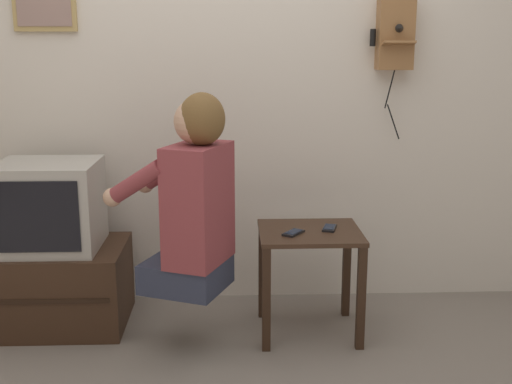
{
  "coord_description": "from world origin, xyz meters",
  "views": [
    {
      "loc": [
        0.04,
        -2.48,
        1.45
      ],
      "look_at": [
        0.16,
        0.51,
        0.75
      ],
      "focal_mm": 45.0,
      "sensor_mm": 36.0,
      "label": 1
    }
  ],
  "objects_px": {
    "wall_phone_antique": "(395,33)",
    "cell_phone_spare": "(329,228)",
    "television": "(49,206)",
    "person": "(193,198)",
    "cell_phone_held": "(293,233)"
  },
  "relations": [
    {
      "from": "cell_phone_held",
      "to": "person",
      "type": "bearing_deg",
      "value": -131.72
    },
    {
      "from": "person",
      "to": "television",
      "type": "xyz_separation_m",
      "value": [
        -0.75,
        0.31,
        -0.1
      ]
    },
    {
      "from": "cell_phone_held",
      "to": "cell_phone_spare",
      "type": "xyz_separation_m",
      "value": [
        0.19,
        0.08,
        0.0
      ]
    },
    {
      "from": "wall_phone_antique",
      "to": "cell_phone_spare",
      "type": "height_order",
      "value": "wall_phone_antique"
    },
    {
      "from": "television",
      "to": "cell_phone_spare",
      "type": "height_order",
      "value": "television"
    },
    {
      "from": "television",
      "to": "cell_phone_held",
      "type": "xyz_separation_m",
      "value": [
        1.23,
        -0.2,
        -0.1
      ]
    },
    {
      "from": "person",
      "to": "television",
      "type": "bearing_deg",
      "value": 90.05
    },
    {
      "from": "person",
      "to": "cell_phone_spare",
      "type": "distance_m",
      "value": 0.72
    },
    {
      "from": "cell_phone_spare",
      "to": "person",
      "type": "bearing_deg",
      "value": -148.33
    },
    {
      "from": "television",
      "to": "cell_phone_held",
      "type": "bearing_deg",
      "value": -9.32
    },
    {
      "from": "wall_phone_antique",
      "to": "cell_phone_spare",
      "type": "xyz_separation_m",
      "value": [
        -0.39,
        -0.41,
        -0.95
      ]
    },
    {
      "from": "television",
      "to": "cell_phone_spare",
      "type": "distance_m",
      "value": 1.42
    },
    {
      "from": "television",
      "to": "cell_phone_spare",
      "type": "relative_size",
      "value": 3.7
    },
    {
      "from": "person",
      "to": "cell_phone_held",
      "type": "xyz_separation_m",
      "value": [
        0.48,
        0.11,
        -0.2
      ]
    },
    {
      "from": "person",
      "to": "cell_phone_spare",
      "type": "height_order",
      "value": "person"
    }
  ]
}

